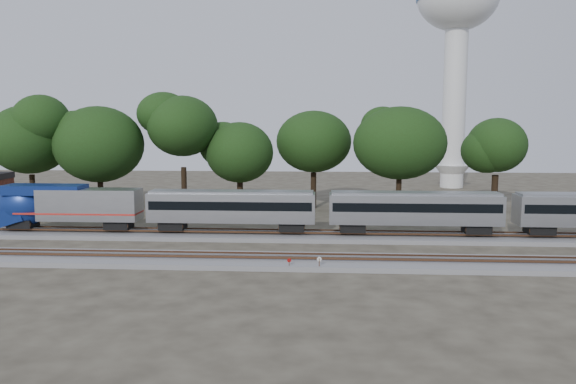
% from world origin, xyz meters
% --- Properties ---
extents(ground, '(160.00, 160.00, 0.00)m').
position_xyz_m(ground, '(0.00, 0.00, 0.00)').
color(ground, '#383328').
rests_on(ground, ground).
extents(track_far, '(160.00, 5.00, 0.73)m').
position_xyz_m(track_far, '(0.00, 6.00, 0.21)').
color(track_far, slate).
rests_on(track_far, ground).
extents(track_near, '(160.00, 5.00, 0.73)m').
position_xyz_m(track_near, '(0.00, -4.00, 0.21)').
color(track_near, slate).
rests_on(track_near, ground).
extents(train, '(101.26, 2.88, 4.25)m').
position_xyz_m(train, '(26.50, 6.00, 3.02)').
color(train, '#B3B5BA').
rests_on(train, ground).
extents(switch_stand_red, '(0.29, 0.14, 0.95)m').
position_xyz_m(switch_stand_red, '(6.53, -6.12, 0.61)').
color(switch_stand_red, '#512D19').
rests_on(switch_stand_red, ground).
extents(switch_stand_white, '(0.35, 0.12, 1.12)m').
position_xyz_m(switch_stand_white, '(8.78, -6.17, 0.71)').
color(switch_stand_white, '#512D19').
rests_on(switch_stand_white, ground).
extents(switch_lever, '(0.58, 0.47, 0.30)m').
position_xyz_m(switch_lever, '(6.80, -5.11, 0.15)').
color(switch_lever, '#512D19').
rests_on(switch_lever, ground).
extents(water_tower, '(13.56, 13.56, 37.55)m').
position_xyz_m(water_tower, '(31.04, 50.41, 27.82)').
color(water_tower, silver).
rests_on(water_tower, ground).
extents(tree_1, '(9.20, 9.20, 12.98)m').
position_xyz_m(tree_1, '(-25.65, 17.47, 9.04)').
color(tree_1, black).
rests_on(tree_1, ground).
extents(tree_2, '(8.63, 8.63, 12.17)m').
position_xyz_m(tree_2, '(-17.30, 17.38, 8.48)').
color(tree_2, black).
rests_on(tree_2, ground).
extents(tree_3, '(10.79, 10.79, 15.22)m').
position_xyz_m(tree_3, '(-7.72, 19.21, 10.61)').
color(tree_3, black).
rests_on(tree_3, ground).
extents(tree_4, '(7.59, 7.59, 10.69)m').
position_xyz_m(tree_4, '(-1.08, 20.23, 7.44)').
color(tree_4, black).
rests_on(tree_4, ground).
extents(tree_5, '(8.76, 8.76, 12.35)m').
position_xyz_m(tree_5, '(7.78, 25.01, 8.61)').
color(tree_5, black).
rests_on(tree_5, ground).
extents(tree_6, '(8.82, 8.82, 12.43)m').
position_xyz_m(tree_6, '(17.85, 18.70, 8.66)').
color(tree_6, black).
rests_on(tree_6, ground).
extents(tree_7, '(8.34, 8.34, 11.76)m').
position_xyz_m(tree_7, '(30.87, 25.51, 8.19)').
color(tree_7, black).
rests_on(tree_7, ground).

